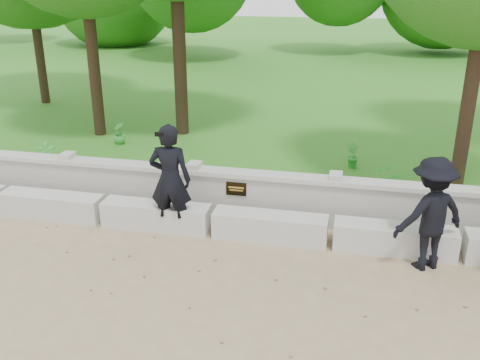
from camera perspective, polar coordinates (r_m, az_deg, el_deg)
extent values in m
plane|color=#9D8660|center=(7.65, -6.82, -11.95)|extent=(80.00, 80.00, 0.00)
cube|color=#37711C|center=(20.53, 6.02, 9.80)|extent=(40.00, 22.00, 0.25)
cube|color=beige|center=(10.27, -19.41, -2.60)|extent=(1.90, 0.45, 0.45)
cube|color=beige|center=(9.41, -8.92, -3.79)|extent=(1.90, 0.45, 0.45)
cube|color=beige|center=(8.92, 3.20, -5.01)|extent=(1.90, 0.45, 0.45)
cube|color=beige|center=(8.87, 16.13, -6.05)|extent=(1.90, 0.45, 0.45)
cube|color=#B2B0A8|center=(9.65, -1.95, -1.66)|extent=(12.50, 0.25, 0.82)
cube|color=beige|center=(9.49, -1.99, 0.84)|extent=(12.50, 0.35, 0.08)
cube|color=black|center=(9.38, -0.41, -0.96)|extent=(0.36, 0.02, 0.24)
imported|color=black|center=(8.93, -7.45, 0.00)|extent=(0.73, 0.51, 1.92)
cube|color=black|center=(8.30, -8.62, 4.83)|extent=(0.14, 0.03, 0.07)
imported|color=black|center=(8.31, 19.67, -3.43)|extent=(1.30, 1.13, 1.74)
cylinder|color=#382619|center=(18.21, -20.79, 14.00)|extent=(0.27, 0.27, 4.06)
cylinder|color=#382619|center=(13.96, -15.48, 13.30)|extent=(0.29, 0.29, 4.32)
cylinder|color=#382619|center=(13.65, -6.53, 14.79)|extent=(0.33, 0.33, 4.82)
cylinder|color=#382619|center=(10.49, 23.37, 8.73)|extent=(0.26, 0.26, 3.90)
imported|color=#308E30|center=(11.69, -19.82, 2.17)|extent=(0.44, 0.42, 0.69)
imported|color=#308E30|center=(11.69, 11.87, 2.57)|extent=(0.36, 0.37, 0.52)
imported|color=#308E30|center=(10.01, 15.86, -0.68)|extent=(0.73, 0.70, 0.64)
imported|color=#308E30|center=(13.36, -12.76, 4.89)|extent=(0.40, 0.40, 0.54)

